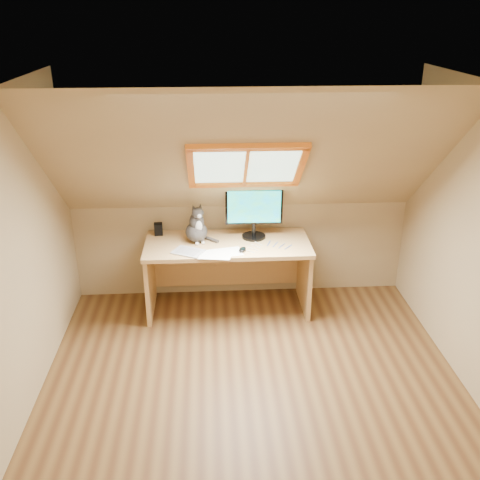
{
  "coord_description": "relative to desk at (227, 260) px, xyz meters",
  "views": [
    {
      "loc": [
        -0.33,
        -3.46,
        2.88
      ],
      "look_at": [
        -0.06,
        1.0,
        0.94
      ],
      "focal_mm": 40.0,
      "sensor_mm": 36.0,
      "label": 1
    }
  ],
  "objects": [
    {
      "name": "desk",
      "position": [
        0.0,
        0.0,
        0.0
      ],
      "size": [
        1.64,
        0.72,
        0.75
      ],
      "color": "tan",
      "rests_on": "ground"
    },
    {
      "name": "monitor",
      "position": [
        0.27,
        0.04,
        0.53
      ],
      "size": [
        0.57,
        0.24,
        0.52
      ],
      "color": "black",
      "rests_on": "desk"
    },
    {
      "name": "ground",
      "position": [
        0.16,
        -1.45,
        -0.52
      ],
      "size": [
        3.5,
        3.5,
        0.0
      ],
      "primitive_type": "plane",
      "color": "brown",
      "rests_on": "ground"
    },
    {
      "name": "mouse",
      "position": [
        0.13,
        -0.28,
        0.24
      ],
      "size": [
        0.1,
        0.13,
        0.03
      ],
      "primitive_type": "ellipsoid",
      "rotation": [
        0.0,
        0.0,
        -0.36
      ],
      "color": "black",
      "rests_on": "desk"
    },
    {
      "name": "cables",
      "position": [
        0.4,
        -0.19,
        0.23
      ],
      "size": [
        0.51,
        0.26,
        0.01
      ],
      "color": "silver",
      "rests_on": "desk"
    },
    {
      "name": "graphics_tablet",
      "position": [
        -0.38,
        -0.28,
        0.23
      ],
      "size": [
        0.34,
        0.31,
        0.01
      ],
      "primitive_type": "cube",
      "rotation": [
        0.0,
        0.0,
        -0.48
      ],
      "color": "#B2B2B7",
      "rests_on": "desk"
    },
    {
      "name": "room_shell",
      "position": [
        0.16,
        -1.54,
        0.91
      ],
      "size": [
        3.52,
        3.52,
        2.41
      ],
      "color": "tan",
      "rests_on": "ground"
    },
    {
      "name": "desk_speaker",
      "position": [
        -0.7,
        0.18,
        0.29
      ],
      "size": [
        0.09,
        0.09,
        0.12
      ],
      "primitive_type": "cube",
      "rotation": [
        0.0,
        0.0,
        0.09
      ],
      "color": "black",
      "rests_on": "desk"
    },
    {
      "name": "cat",
      "position": [
        -0.3,
        -0.01,
        0.37
      ],
      "size": [
        0.29,
        0.32,
        0.4
      ],
      "color": "#3C3735",
      "rests_on": "desk"
    },
    {
      "name": "papers",
      "position": [
        -0.1,
        -0.33,
        0.23
      ],
      "size": [
        0.33,
        0.27,
        0.0
      ],
      "color": "white",
      "rests_on": "desk"
    }
  ]
}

